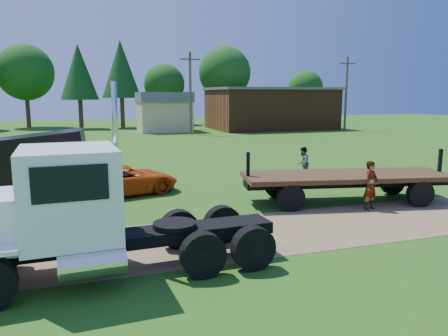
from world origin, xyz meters
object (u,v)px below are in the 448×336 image
object	(u,v)px
black_dump_truck	(3,166)
spectator_a	(371,186)
flatbed_trailer	(346,180)
orange_pickup	(124,180)
white_semi_tractor	(75,213)

from	to	relation	value
black_dump_truck	spectator_a	size ratio (longest dim) A/B	3.75
flatbed_trailer	orange_pickup	bearing A→B (deg)	164.30
orange_pickup	spectator_a	bearing A→B (deg)	-138.36
white_semi_tractor	spectator_a	xyz separation A→B (m)	(10.74, 3.09, -0.67)
orange_pickup	spectator_a	world-z (taller)	spectator_a
black_dump_truck	spectator_a	distance (m)	14.24
white_semi_tractor	spectator_a	distance (m)	11.19
black_dump_truck	white_semi_tractor	bearing A→B (deg)	-66.64
white_semi_tractor	flatbed_trailer	distance (m)	11.43
black_dump_truck	flatbed_trailer	distance (m)	13.64
orange_pickup	black_dump_truck	bearing A→B (deg)	85.16
orange_pickup	flatbed_trailer	distance (m)	9.56
black_dump_truck	spectator_a	xyz separation A→B (m)	(13.39, -4.81, -0.72)
flatbed_trailer	spectator_a	distance (m)	1.34
white_semi_tractor	orange_pickup	size ratio (longest dim) A/B	1.65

